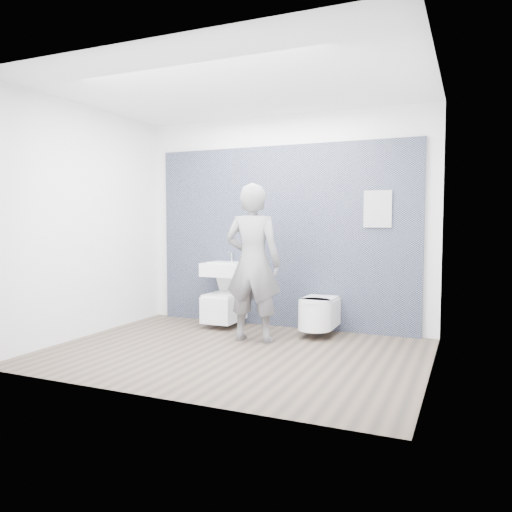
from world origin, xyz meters
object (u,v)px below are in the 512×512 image
at_px(washbasin, 226,269).
at_px(visitor, 253,263).
at_px(toilet_square, 224,306).
at_px(toilet_rounded, 318,313).

xyz_separation_m(washbasin, visitor, (0.68, -0.67, 0.15)).
distance_m(toilet_square, visitor, 1.11).
bearing_deg(toilet_square, visitor, -40.99).
bearing_deg(washbasin, visitor, -44.27).
relative_size(toilet_square, visitor, 0.42).
distance_m(washbasin, toilet_square, 0.50).
xyz_separation_m(toilet_square, toilet_rounded, (1.31, -0.05, 0.01)).
bearing_deg(toilet_rounded, visitor, -138.98).
bearing_deg(washbasin, toilet_rounded, -5.25).
bearing_deg(toilet_rounded, washbasin, 174.75).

